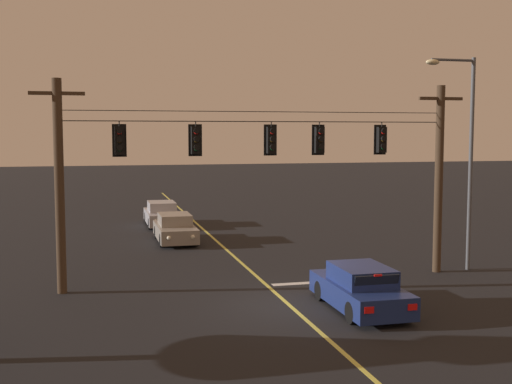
% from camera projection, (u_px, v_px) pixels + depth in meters
% --- Properties ---
extents(ground_plane, '(180.00, 180.00, 0.00)m').
position_uv_depth(ground_plane, '(288.00, 304.00, 20.64)').
color(ground_plane, black).
extents(lane_centre_stripe, '(0.14, 60.00, 0.01)m').
position_uv_depth(lane_centre_stripe, '(229.00, 252.00, 29.58)').
color(lane_centre_stripe, '#D1C64C').
rests_on(lane_centre_stripe, ground).
extents(stop_bar_paint, '(3.40, 0.36, 0.01)m').
position_uv_depth(stop_bar_paint, '(317.00, 282.00, 23.66)').
color(stop_bar_paint, silver).
rests_on(stop_bar_paint, ground).
extents(signal_span_assembly, '(15.84, 0.32, 7.21)m').
position_uv_depth(signal_span_assembly, '(263.00, 179.00, 23.44)').
color(signal_span_assembly, '#423021').
rests_on(signal_span_assembly, ground).
extents(traffic_light_leftmost, '(0.48, 0.41, 1.22)m').
position_uv_depth(traffic_light_leftmost, '(120.00, 140.00, 22.09)').
color(traffic_light_leftmost, black).
extents(traffic_light_left_inner, '(0.48, 0.41, 1.22)m').
position_uv_depth(traffic_light_left_inner, '(196.00, 140.00, 22.72)').
color(traffic_light_left_inner, black).
extents(traffic_light_centre, '(0.48, 0.41, 1.22)m').
position_uv_depth(traffic_light_centre, '(271.00, 140.00, 23.37)').
color(traffic_light_centre, black).
extents(traffic_light_right_inner, '(0.48, 0.41, 1.22)m').
position_uv_depth(traffic_light_right_inner, '(320.00, 140.00, 23.81)').
color(traffic_light_right_inner, black).
extents(traffic_light_rightmost, '(0.48, 0.41, 1.22)m').
position_uv_depth(traffic_light_rightmost, '(382.00, 140.00, 24.40)').
color(traffic_light_rightmost, black).
extents(car_waiting_near_lane, '(1.80, 4.33, 1.39)m').
position_uv_depth(car_waiting_near_lane, '(360.00, 289.00, 19.94)').
color(car_waiting_near_lane, navy).
rests_on(car_waiting_near_lane, ground).
extents(car_oncoming_lead, '(1.80, 4.42, 1.39)m').
position_uv_depth(car_oncoming_lead, '(175.00, 229.00, 32.38)').
color(car_oncoming_lead, gray).
rests_on(car_oncoming_lead, ground).
extents(car_oncoming_trailing, '(1.80, 4.42, 1.39)m').
position_uv_depth(car_oncoming_trailing, '(162.00, 214.00, 38.04)').
color(car_oncoming_trailing, '#A5A5AD').
rests_on(car_oncoming_trailing, ground).
extents(street_lamp_corner, '(2.11, 0.30, 8.31)m').
position_uv_depth(street_lamp_corner, '(464.00, 144.00, 25.37)').
color(street_lamp_corner, '#4C4F54').
rests_on(street_lamp_corner, ground).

